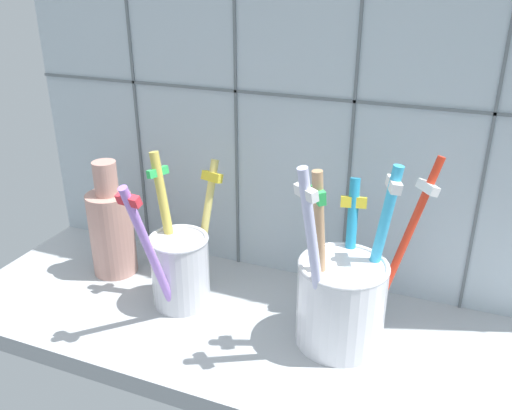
# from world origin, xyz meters

# --- Properties ---
(counter_slab) EXTENTS (0.64, 0.22, 0.02)m
(counter_slab) POSITION_xyz_m (0.00, 0.00, 0.01)
(counter_slab) COLOR #9EA3A8
(counter_slab) RESTS_ON ground
(tile_wall_back) EXTENTS (0.64, 0.02, 0.45)m
(tile_wall_back) POSITION_xyz_m (0.00, 0.12, 0.23)
(tile_wall_back) COLOR #B2C1CC
(tile_wall_back) RESTS_ON ground
(toothbrush_cup_left) EXTENTS (0.07, 0.14, 0.16)m
(toothbrush_cup_left) POSITION_xyz_m (-0.09, 0.01, 0.07)
(toothbrush_cup_left) COLOR silver
(toothbrush_cup_left) RESTS_ON counter_slab
(toothbrush_cup_right) EXTENTS (0.12, 0.12, 0.19)m
(toothbrush_cup_right) POSITION_xyz_m (0.09, 0.01, 0.07)
(toothbrush_cup_right) COLOR white
(toothbrush_cup_right) RESTS_ON counter_slab
(ceramic_vase) EXTENTS (0.05, 0.05, 0.14)m
(ceramic_vase) POSITION_xyz_m (-0.19, 0.04, 0.08)
(ceramic_vase) COLOR tan
(ceramic_vase) RESTS_ON counter_slab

